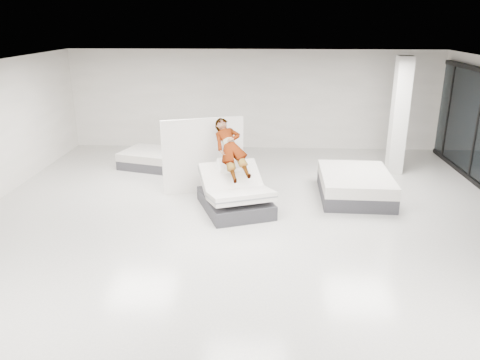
% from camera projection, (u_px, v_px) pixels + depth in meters
% --- Properties ---
extents(room, '(14.00, 14.04, 3.20)m').
position_uv_depth(room, '(246.00, 163.00, 8.61)').
color(room, beige).
rests_on(room, ground).
extents(hero_bed, '(1.91, 2.17, 1.08)m').
position_uv_depth(hero_bed, '(235.00, 196.00, 10.54)').
color(hero_bed, '#353439').
rests_on(hero_bed, floor).
extents(person, '(1.08, 1.57, 1.52)m').
position_uv_depth(person, '(231.00, 157.00, 10.55)').
color(person, slate).
rests_on(person, hero_bed).
extents(remote, '(0.10, 0.15, 0.08)m').
position_uv_depth(remote, '(245.00, 169.00, 10.37)').
color(remote, black).
rests_on(remote, person).
extents(divider_panel, '(1.94, 0.78, 1.85)m').
position_uv_depth(divider_panel, '(203.00, 155.00, 11.51)').
color(divider_panel, white).
rests_on(divider_panel, floor).
extents(flat_bed_right_far, '(1.70, 2.23, 0.60)m').
position_uv_depth(flat_bed_right_far, '(355.00, 185.00, 11.32)').
color(flat_bed_right_far, '#353439').
rests_on(flat_bed_right_far, floor).
extents(flat_bed_left_far, '(2.05, 1.75, 0.48)m').
position_uv_depth(flat_bed_left_far, '(154.00, 159.00, 13.62)').
color(flat_bed_left_far, '#353439').
rests_on(flat_bed_left_far, floor).
extents(column, '(0.40, 0.40, 3.20)m').
position_uv_depth(column, '(399.00, 116.00, 12.67)').
color(column, silver).
rests_on(column, floor).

